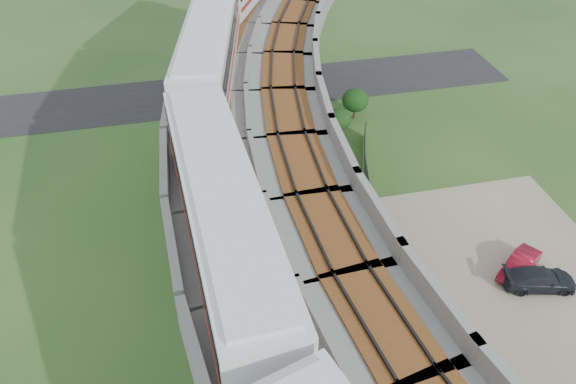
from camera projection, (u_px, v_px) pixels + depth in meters
The scene contains 14 objects.
ground at pixel (270, 343), 31.55m from camera, with size 160.00×160.00×0.00m, color #284C1E.
dirt_lot at pixel (514, 327), 32.44m from camera, with size 18.00×26.00×0.04m, color gray.
asphalt_road at pixel (209, 94), 54.53m from camera, with size 60.00×8.00×0.03m, color #232326.
viaduct at pixel (345, 211), 26.62m from camera, with size 19.58×73.98×11.40m.
metro_train at pixel (258, 118), 27.05m from camera, with size 12.50×61.19×3.64m.
fence at pixel (433, 305), 32.79m from camera, with size 3.87×38.73×1.50m.
tree_0 at pixel (355, 100), 49.76m from camera, with size 2.39×2.39×2.87m.
tree_1 at pixel (338, 119), 46.92m from camera, with size 2.11×2.11×2.88m.
tree_2 at pixel (335, 173), 40.76m from camera, with size 2.31×2.31×3.09m.
tree_3 at pixel (362, 233), 35.93m from camera, with size 2.85×2.85×3.13m.
tree_4 at pixel (386, 295), 31.52m from camera, with size 1.91×1.91×2.98m.
tree_5 at pixel (408, 358), 27.91m from camera, with size 2.97×2.97×3.74m.
car_red at pixel (519, 265), 35.43m from camera, with size 1.33×3.81×1.26m, color maroon.
car_dark at pixel (539, 279), 34.47m from camera, with size 1.82×4.47×1.30m, color black.
Camera 1 is at (-3.32, -19.26, 26.22)m, focal length 35.00 mm.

